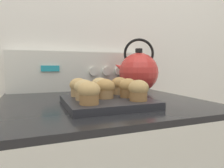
% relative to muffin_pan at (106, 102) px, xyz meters
% --- Properties ---
extents(wall_back, '(8.00, 0.05, 2.40)m').
position_rel_muffin_pan_xyz_m(wall_back, '(0.01, 0.48, 0.29)').
color(wall_back, white).
rests_on(wall_back, ground_plane).
extents(control_panel, '(0.73, 0.07, 0.21)m').
position_rel_muffin_pan_xyz_m(control_panel, '(0.01, 0.42, 0.09)').
color(control_panel, silver).
rests_on(control_panel, stove_range).
extents(muffin_pan, '(0.28, 0.28, 0.02)m').
position_rel_muffin_pan_xyz_m(muffin_pan, '(0.00, 0.00, 0.00)').
color(muffin_pan, '#28282D').
rests_on(muffin_pan, stove_range).
extents(muffin_r0_c0, '(0.06, 0.06, 0.07)m').
position_rel_muffin_pan_xyz_m(muffin_r0_c0, '(-0.08, -0.08, 0.04)').
color(muffin_r0_c0, olive).
rests_on(muffin_r0_c0, muffin_pan).
extents(muffin_r0_c2, '(0.06, 0.06, 0.07)m').
position_rel_muffin_pan_xyz_m(muffin_r0_c2, '(0.08, -0.08, 0.04)').
color(muffin_r0_c2, olive).
rests_on(muffin_r0_c2, muffin_pan).
extents(muffin_r1_c0, '(0.06, 0.06, 0.07)m').
position_rel_muffin_pan_xyz_m(muffin_r1_c0, '(-0.08, -0.00, 0.04)').
color(muffin_r1_c0, tan).
rests_on(muffin_r1_c0, muffin_pan).
extents(muffin_r1_c1, '(0.06, 0.06, 0.07)m').
position_rel_muffin_pan_xyz_m(muffin_r1_c1, '(-0.00, 0.00, 0.04)').
color(muffin_r1_c1, '#A37A4C').
rests_on(muffin_r1_c1, muffin_pan).
extents(muffin_r1_c2, '(0.06, 0.06, 0.07)m').
position_rel_muffin_pan_xyz_m(muffin_r1_c2, '(0.08, -0.00, 0.04)').
color(muffin_r1_c2, olive).
rests_on(muffin_r1_c2, muffin_pan).
extents(muffin_r2_c0, '(0.06, 0.06, 0.07)m').
position_rel_muffin_pan_xyz_m(muffin_r2_c0, '(-0.08, 0.08, 0.04)').
color(muffin_r2_c0, tan).
rests_on(muffin_r2_c0, muffin_pan).
extents(muffin_r2_c1, '(0.06, 0.06, 0.07)m').
position_rel_muffin_pan_xyz_m(muffin_r2_c1, '(0.00, 0.08, 0.04)').
color(muffin_r2_c1, olive).
rests_on(muffin_r2_c1, muffin_pan).
extents(muffin_r2_c2, '(0.06, 0.06, 0.07)m').
position_rel_muffin_pan_xyz_m(muffin_r2_c2, '(0.08, 0.08, 0.04)').
color(muffin_r2_c2, tan).
rests_on(muffin_r2_c2, muffin_pan).
extents(tea_kettle, '(0.23, 0.20, 0.27)m').
position_rel_muffin_pan_xyz_m(tea_kettle, '(0.26, 0.26, 0.09)').
color(tea_kettle, red).
rests_on(tea_kettle, stove_range).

